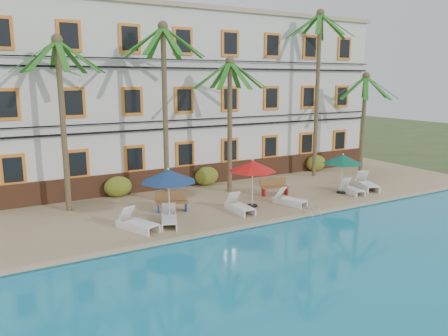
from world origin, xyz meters
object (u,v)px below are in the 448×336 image
lounger_c (239,206)px  lounger_b (169,218)px  palm_b (165,90)px  lounger_f (366,184)px  lounger_e (351,189)px  palm_c (230,106)px  palm_e (364,109)px  palm_a (61,101)px  bench_left (172,201)px  umbrella_blue (168,176)px  bench_right (274,186)px  umbrella_red (253,166)px  lounger_d (289,199)px  pool_ladder (312,215)px  palm_d (318,75)px  lounger_a (137,223)px  umbrella_green (343,159)px

lounger_c → lounger_b: bearing=-178.2°
palm_b → lounger_f: 12.48m
lounger_b → lounger_e: bearing=0.2°
palm_c → palm_e: 9.91m
palm_a → bench_left: bearing=-30.3°
palm_c → lounger_f: bearing=-25.4°
lounger_c → lounger_e: size_ratio=1.04×
umbrella_blue → bench_right: size_ratio=1.55×
palm_c → lounger_f: palm_c is taller
palm_c → lounger_b: (-5.13, -3.65, -4.46)m
lounger_f → bench_left: 11.39m
palm_b → palm_c: (3.80, 0.20, -0.88)m
palm_c → lounger_b: 7.72m
lounger_b → bench_right: bench_right is taller
palm_a → bench_right: palm_a is taller
umbrella_red → lounger_d: bearing=-19.6°
palm_b → pool_ladder: size_ratio=11.91×
palm_c → lounger_f: 8.97m
lounger_c → bench_left: size_ratio=1.17×
palm_a → umbrella_blue: bearing=-49.2°
umbrella_red → lounger_e: 6.40m
palm_d → lounger_a: palm_d is taller
lounger_d → pool_ladder: size_ratio=2.44×
palm_e → lounger_d: 10.16m
palm_d → lounger_e: palm_d is taller
palm_c → umbrella_blue: bearing=-145.8°
palm_b → palm_c: size_ratio=1.21×
palm_b → umbrella_blue: size_ratio=3.64×
lounger_a → bench_right: bearing=12.1°
palm_a → lounger_f: palm_a is taller
umbrella_green → pool_ladder: umbrella_green is taller
lounger_a → bench_left: bearing=37.2°
bench_left → pool_ladder: size_ratio=2.11×
palm_e → palm_b: bearing=180.0°
palm_d → umbrella_red: size_ratio=4.37×
palm_c → lounger_b: bearing=-144.5°
palm_d → pool_ladder: bearing=-131.4°
palm_a → pool_ladder: bearing=-33.2°
pool_ladder → palm_b: bearing=132.1°
palm_e → pool_ladder: size_ratio=8.88×
palm_b → lounger_a: 6.88m
lounger_a → bench_right: (8.29, 1.78, 0.17)m
lounger_c → umbrella_red: bearing=23.4°
palm_b → umbrella_red: 5.67m
palm_b → bench_right: bearing=-16.4°
umbrella_green → lounger_b: bearing=-178.1°
palm_a → lounger_c: size_ratio=4.42×
lounger_b → lounger_c: lounger_c is taller
palm_a → umbrella_red: (7.97, -3.73, -3.17)m
umbrella_green → lounger_b: (-10.33, -0.35, -1.60)m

